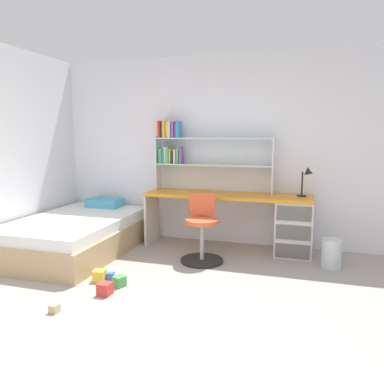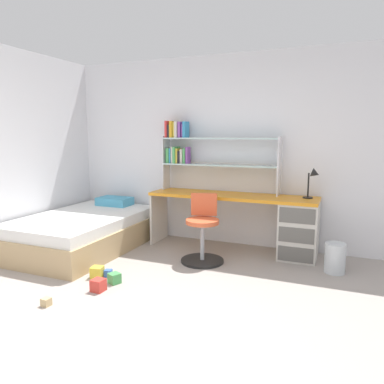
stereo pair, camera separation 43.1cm
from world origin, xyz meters
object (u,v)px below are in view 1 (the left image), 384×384
Objects in this scene: waste_bin at (332,253)px; toy_block_yellow_4 at (100,276)px; bookshelf_hutch at (193,149)px; desk_lamp at (307,177)px; swivel_chair at (202,235)px; bed_platform at (77,234)px; desk at (272,220)px; toy_block_natural_3 at (54,309)px; toy_block_blue_1 at (111,276)px; toy_block_green_2 at (119,281)px; toy_block_red_0 at (105,289)px.

toy_block_yellow_4 is (-2.37, -1.14, -0.11)m from waste_bin.
bookshelf_hutch is 1.57m from desk_lamp.
waste_bin is (0.30, -0.43, -0.83)m from desk_lamp.
desk_lamp is 1.14× the size of waste_bin.
bed_platform is at bearing -175.76° from swivel_chair.
desk is 30.07× the size of toy_block_natural_3.
bed_platform reaches higher than toy_block_blue_1.
bed_platform is at bearing 135.18° from toy_block_yellow_4.
toy_block_green_2 is 0.72m from toy_block_natural_3.
swivel_chair is at bearing 62.31° from toy_block_red_0.
bed_platform is (-1.68, -0.12, -0.10)m from swivel_chair.
toy_block_red_0 is (-1.42, -1.80, -0.37)m from desk.
bookshelf_hutch is 0.82× the size of bed_platform.
desk is 2.70× the size of swivel_chair.
bookshelf_hutch is at bearing 72.60° from toy_block_yellow_4.
desk is 2.27m from toy_block_yellow_4.
toy_block_red_0 is at bearing -117.69° from swivel_chair.
desk is 1.10× the size of bed_platform.
bookshelf_hutch reaches higher than swivel_chair.
toy_block_red_0 is (-0.30, -1.96, -1.27)m from bookshelf_hutch.
toy_block_blue_1 is 0.81m from toy_block_natural_3.
desk is 20.53× the size of toy_block_green_2.
desk_lamp is at bearing 45.34° from toy_block_red_0.
desk_lamp is 2.61m from toy_block_green_2.
waste_bin is at bearing 25.82° from toy_block_yellow_4.
bed_platform is 1.39m from toy_block_green_2.
bookshelf_hutch is at bearing 77.46° from toy_block_natural_3.
waste_bin reaches higher than toy_block_green_2.
toy_block_yellow_4 reaches higher than toy_block_green_2.
bookshelf_hutch is 4.90× the size of waste_bin.
toy_block_yellow_4 is at bearing -154.18° from waste_bin.
bookshelf_hutch is 21.76× the size of toy_block_blue_1.
bed_platform is 26.50× the size of toy_block_blue_1.
desk_lamp is 3.18× the size of toy_block_yellow_4.
toy_block_green_2 is at bearing -37.18° from toy_block_blue_1.
toy_block_natural_3 is at bearing -112.11° from toy_block_green_2.
waste_bin is (1.50, 0.21, -0.16)m from swivel_chair.
bookshelf_hutch is at bearing 81.36° from toy_block_red_0.
toy_block_natural_3 is (-0.10, -0.80, -0.00)m from toy_block_blue_1.
desk is 1.34× the size of bookshelf_hutch.
desk is 2.16m from toy_block_blue_1.
toy_block_yellow_4 is (0.01, 0.73, 0.02)m from toy_block_natural_3.
desk_lamp is 5.08× the size of toy_block_blue_1.
bookshelf_hutch is 2.16m from toy_block_yellow_4.
bed_platform is at bearing -163.91° from desk.
toy_block_blue_1 is 0.70× the size of toy_block_green_2.
bed_platform is at bearing -173.92° from waste_bin.
desk is 2.82m from toy_block_natural_3.
bookshelf_hutch is at bearing 163.96° from waste_bin.
toy_block_red_0 is at bearing -51.31° from toy_block_yellow_4.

